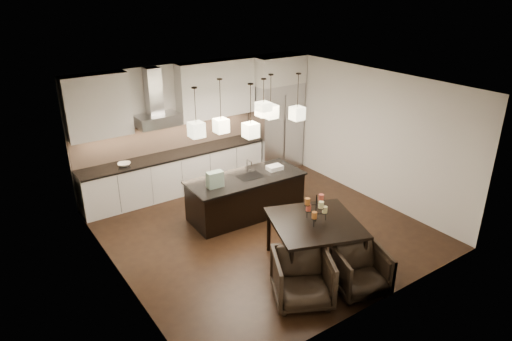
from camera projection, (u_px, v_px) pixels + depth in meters
floor at (262, 229)px, 8.83m from camera, size 5.50×5.50×0.02m
ceiling at (263, 84)px, 7.72m from camera, size 5.50×5.50×0.02m
wall_back at (192, 124)px, 10.37m from camera, size 5.50×0.02×2.80m
wall_front at (380, 224)px, 6.18m from camera, size 5.50×0.02×2.80m
wall_left at (112, 200)px, 6.83m from camera, size 0.02×5.50×2.80m
wall_right at (368, 134)px, 9.71m from camera, size 0.02×5.50×2.80m
refrigerator at (276, 126)px, 11.30m from camera, size 1.20×0.72×2.15m
fridge_panel at (277, 69)px, 10.75m from camera, size 1.26×0.72×0.65m
lower_cabinets at (176, 174)px, 10.16m from camera, size 4.21×0.62×0.88m
countertop at (175, 155)px, 9.98m from camera, size 4.21×0.66×0.04m
backsplash at (168, 136)px, 10.08m from camera, size 4.21×0.02×0.63m
upper_cab_left at (97, 107)px, 8.82m from camera, size 1.25×0.35×1.25m
upper_cab_right at (216, 89)px, 10.21m from camera, size 1.85×0.35×1.25m
hood_canopy at (158, 120)px, 9.54m from camera, size 0.90×0.52×0.24m
hood_chimney at (153, 91)px, 9.39m from camera, size 0.30×0.28×0.96m
fruit_bowl at (124, 164)px, 9.32m from camera, size 0.34×0.34×0.06m
island_body at (246, 197)px, 9.19m from camera, size 2.30×0.99×0.80m
island_top at (246, 178)px, 9.03m from camera, size 2.38×1.07×0.04m
faucet at (247, 167)px, 9.07m from camera, size 0.10×0.22×0.34m
tote_bag at (215, 179)px, 8.54m from camera, size 0.31×0.18×0.31m
food_container at (275, 168)px, 9.35m from camera, size 0.32×0.23×0.09m
dining_table at (314, 243)px, 7.57m from camera, size 1.76×1.76×0.82m
candelabra at (316, 208)px, 7.31m from camera, size 0.51×0.51×0.48m
candle_a at (325, 210)px, 7.36m from camera, size 0.11×0.11×0.11m
candle_b at (308, 208)px, 7.43m from camera, size 0.11×0.11×0.11m
candle_c at (314, 215)px, 7.19m from camera, size 0.11×0.11×0.11m
candle_d at (321, 197)px, 7.38m from camera, size 0.11×0.11×0.11m
candle_e at (308, 201)px, 7.25m from camera, size 0.11×0.11×0.11m
candle_f at (321, 205)px, 7.14m from camera, size 0.11×0.11×0.11m
armchair_left at (302, 278)px, 6.72m from camera, size 1.13×1.15×0.78m
armchair_right at (361, 271)px, 6.96m from camera, size 0.97×0.98×0.71m
pendant_a at (196, 130)px, 7.86m from camera, size 0.24×0.24×0.26m
pendant_b at (221, 126)px, 8.55m from camera, size 0.24×0.24×0.26m
pendant_c at (263, 109)px, 8.44m from camera, size 0.24×0.24×0.26m
pendant_d at (270, 111)px, 8.87m from camera, size 0.24×0.24×0.26m
pendant_e at (297, 113)px, 8.99m from camera, size 0.24×0.24×0.26m
pendant_f at (251, 130)px, 8.17m from camera, size 0.24×0.24×0.26m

